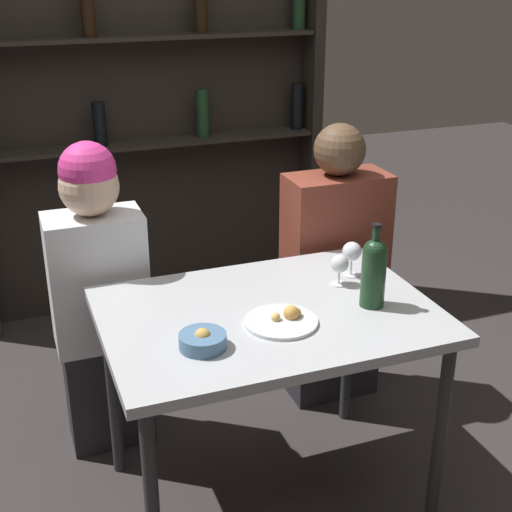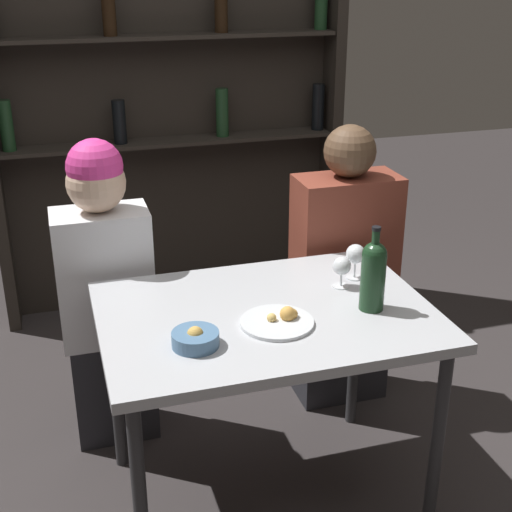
# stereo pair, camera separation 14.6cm
# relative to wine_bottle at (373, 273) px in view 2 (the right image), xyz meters

# --- Properties ---
(ground_plane) EXTENTS (10.00, 10.00, 0.00)m
(ground_plane) POSITION_rel_wine_bottle_xyz_m (-0.34, 0.08, -0.90)
(ground_plane) COLOR #332D2D
(dining_table) EXTENTS (1.10, 0.79, 0.77)m
(dining_table) POSITION_rel_wine_bottle_xyz_m (-0.34, 0.08, -0.21)
(dining_table) COLOR #B7BABF
(dining_table) RESTS_ON ground_plane
(wine_rack_wall) EXTENTS (1.88, 0.21, 2.29)m
(wine_rack_wall) POSITION_rel_wine_bottle_xyz_m (-0.34, 1.81, 0.27)
(wine_rack_wall) COLOR #28231E
(wine_rack_wall) RESTS_ON ground_plane
(wine_bottle) EXTENTS (0.08, 0.08, 0.29)m
(wine_bottle) POSITION_rel_wine_bottle_xyz_m (0.00, 0.00, 0.00)
(wine_bottle) COLOR #19381E
(wine_bottle) RESTS_ON dining_table
(wine_glass_0) EXTENTS (0.07, 0.07, 0.13)m
(wine_glass_0) POSITION_rel_wine_bottle_xyz_m (0.05, 0.24, -0.04)
(wine_glass_0) COLOR silver
(wine_glass_0) RESTS_ON dining_table
(wine_glass_1) EXTENTS (0.07, 0.07, 0.11)m
(wine_glass_1) POSITION_rel_wine_bottle_xyz_m (-0.03, 0.19, -0.05)
(wine_glass_1) COLOR silver
(wine_glass_1) RESTS_ON dining_table
(food_plate_0) EXTENTS (0.24, 0.24, 0.05)m
(food_plate_0) POSITION_rel_wine_bottle_xyz_m (-0.33, -0.01, -0.12)
(food_plate_0) COLOR silver
(food_plate_0) RESTS_ON dining_table
(snack_bowl) EXTENTS (0.14, 0.14, 0.06)m
(snack_bowl) POSITION_rel_wine_bottle_xyz_m (-0.61, -0.07, -0.11)
(snack_bowl) COLOR #4C7299
(snack_bowl) RESTS_ON dining_table
(seated_person_left) EXTENTS (0.36, 0.22, 1.26)m
(seated_person_left) POSITION_rel_wine_bottle_xyz_m (-0.82, 0.64, -0.27)
(seated_person_left) COLOR #26262B
(seated_person_left) RESTS_ON ground_plane
(seated_person_right) EXTENTS (0.43, 0.22, 1.24)m
(seated_person_right) POSITION_rel_wine_bottle_xyz_m (0.18, 0.64, -0.32)
(seated_person_right) COLOR #26262B
(seated_person_right) RESTS_ON ground_plane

